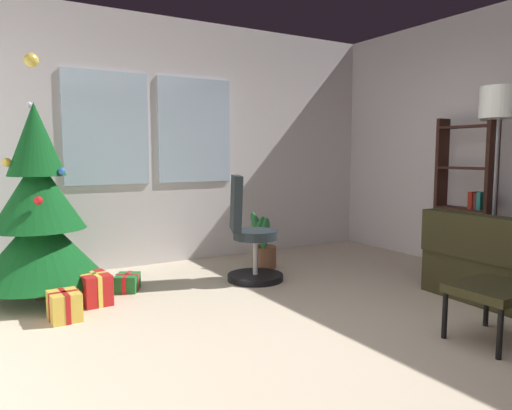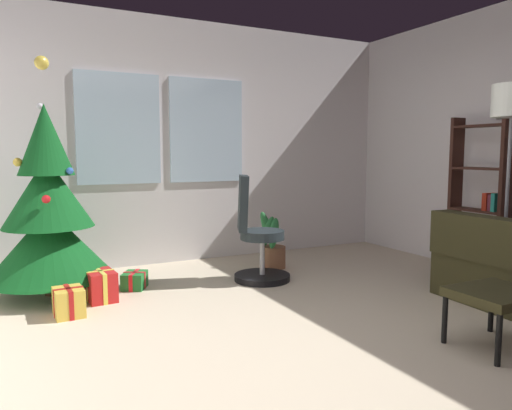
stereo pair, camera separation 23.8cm
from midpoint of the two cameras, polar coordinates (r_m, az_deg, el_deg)
The scene contains 11 objects.
ground_plane at distance 3.39m, azimuth 13.92°, elevation -16.97°, with size 5.09×6.00×0.10m, color beige.
wall_back_with_windows at distance 5.76m, azimuth -6.20°, elevation 7.40°, with size 5.09×0.12×2.79m.
footstool at distance 3.61m, azimuth 28.23°, elevation -9.60°, with size 0.53×0.46×0.39m.
holiday_tree at distance 4.60m, azimuth -21.96°, elevation -1.24°, with size 1.08×1.08×2.10m.
gift_box_red at distance 4.40m, azimuth -16.41°, elevation -9.14°, with size 0.25×0.34×0.27m.
gift_box_green at distance 4.71m, azimuth -12.75°, elevation -8.69°, with size 0.29×0.31×0.16m.
gift_box_gold at distance 4.08m, azimuth -19.68°, elevation -10.77°, with size 0.23×0.28×0.23m.
office_chair at distance 4.81m, azimuth 1.45°, elevation -4.17°, with size 0.58×0.56×1.05m.
bookshelf at distance 5.53m, azimuth 25.98°, elevation -0.20°, with size 0.18×0.64×1.65m.
floor_lamp at distance 4.80m, azimuth 29.23°, elevation 8.93°, with size 0.33×0.33×1.86m.
potted_plant at distance 5.37m, azimuth 3.18°, elevation -4.99°, with size 0.30×0.40×0.64m.
Camera 2 is at (-1.96, -2.40, 1.27)m, focal length 33.86 mm.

